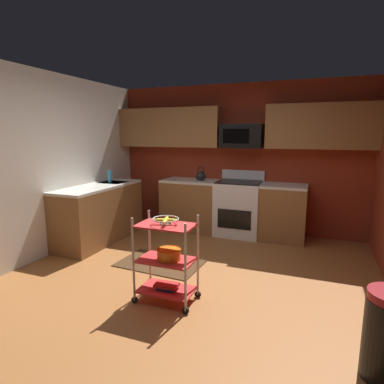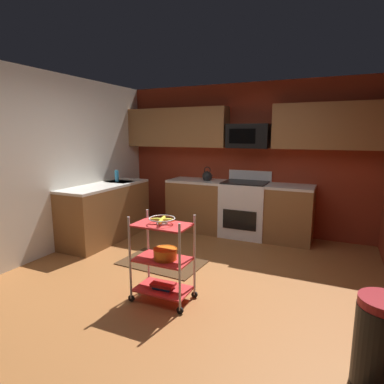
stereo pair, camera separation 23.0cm
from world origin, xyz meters
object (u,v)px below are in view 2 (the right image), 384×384
Objects in this scene: book_stack at (163,285)px; kettle at (207,176)px; fruit_bowl at (162,220)px; mixing_bowl_large at (165,254)px; oven_range at (245,208)px; dish_soap_bottle at (117,176)px; rolling_cart at (163,259)px; microwave at (249,136)px; trash_can at (380,344)px.

kettle is at bearing 101.68° from book_stack.
fruit_bowl reaches higher than mixing_bowl_large.
dish_soap_bottle is (-2.06, -0.80, 0.54)m from oven_range.
kettle is 1.32× the size of dish_soap_bottle.
dish_soap_bottle is at bearing 138.17° from mixing_bowl_large.
mixing_bowl_large is (0.03, -0.00, -0.36)m from fruit_bowl.
rolling_cart is 3.47× the size of kettle.
mixing_bowl_large is at bearing -0.00° from fruit_bowl.
oven_range is 4.17× the size of kettle.
dish_soap_bottle is (-1.88, 1.71, 0.14)m from fruit_bowl.
oven_range reaches higher than book_stack.
kettle reaches higher than book_stack.
rolling_cart is at bearing -82.87° from fruit_bowl.
microwave is 2.91m from rolling_cart.
kettle reaches higher than dish_soap_bottle.
fruit_bowl is at bearing -78.32° from kettle.
trash_can reaches higher than mixing_bowl_large.
rolling_cart is at bearing -78.32° from kettle.
dish_soap_bottle is (-1.88, 1.71, 0.86)m from book_stack.
trash_can is (2.46, -2.93, -0.67)m from kettle.
dish_soap_bottle is at bearing 137.70° from fruit_bowl.
kettle is at bearing 129.95° from trash_can.
rolling_cart reaches higher than fruit_bowl.
mixing_bowl_large is 1.96m from trash_can.
dish_soap_bottle is (-1.88, 1.71, 0.57)m from rolling_cart.
fruit_bowl is 0.41× the size of trash_can.
microwave reaches higher than book_stack.
book_stack is (-0.03, 0.00, -0.36)m from mixing_bowl_large.
microwave reaches higher than dish_soap_bottle.
kettle is at bearing 101.68° from fruit_bowl.
trash_can is at bearing -50.05° from kettle.
oven_range is 1.20× the size of rolling_cart.
oven_range is 4.37× the size of mixing_bowl_large.
oven_range is 2.52m from rolling_cart.
fruit_bowl is at bearing -94.09° from oven_range.
rolling_cart is at bearing -42.30° from dish_soap_bottle.
oven_range is 4.04× the size of fruit_bowl.
fruit_bowl is at bearing -93.91° from microwave.
rolling_cart is 3.36× the size of fruit_bowl.
oven_range is 1.23m from microwave.
mixing_bowl_large is at bearing 0.00° from rolling_cart.
oven_range is 2.52m from mixing_bowl_large.
mixing_bowl_large is at bearing -93.23° from microwave.
oven_range is at bearing 0.32° from kettle.
microwave is 2.74× the size of book_stack.
dish_soap_bottle reaches higher than fruit_bowl.
mixing_bowl_large is 2.62m from kettle.
trash_can is (1.76, -2.94, -0.15)m from oven_range.
rolling_cart reaches higher than mixing_bowl_large.
mixing_bowl_large reaches higher than book_stack.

